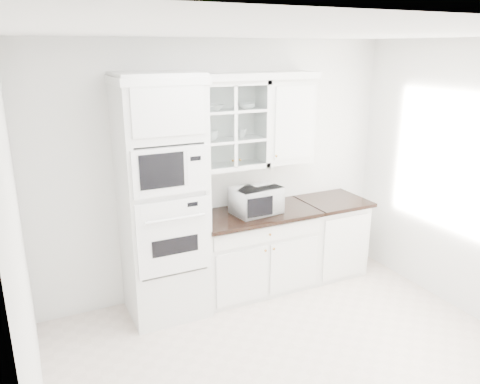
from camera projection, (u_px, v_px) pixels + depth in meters
ground at (305, 370)px, 3.94m from camera, size 4.00×3.50×0.01m
room_shell at (284, 154)px, 3.79m from camera, size 4.00×3.50×2.70m
oven_column at (163, 200)px, 4.50m from camera, size 0.76×0.68×2.40m
base_cabinet_run at (255, 250)px, 5.17m from camera, size 1.32×0.67×0.92m
extra_base_cabinet at (330, 235)px, 5.58m from camera, size 0.72×0.67×0.92m
upper_cabinet_glass at (229, 125)px, 4.77m from camera, size 0.80×0.33×0.90m
upper_cabinet_solid at (286, 121)px, 5.05m from camera, size 0.55×0.33×0.90m
crown_molding at (220, 77)px, 4.56m from camera, size 2.14×0.38×0.07m
countertop_microwave at (256, 200)px, 4.95m from camera, size 0.54×0.47×0.29m
bowl_a at (212, 107)px, 4.66m from camera, size 0.28×0.28×0.06m
bowl_b at (247, 106)px, 4.79m from camera, size 0.18×0.18×0.05m
cup_a at (212, 135)px, 4.71m from camera, size 0.15×0.15×0.10m
cup_b at (242, 133)px, 4.88m from camera, size 0.12×0.12×0.09m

